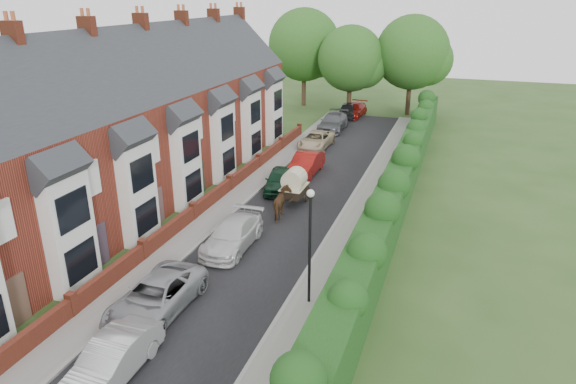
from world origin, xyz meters
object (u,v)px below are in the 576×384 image
object	(u,v)px
horse	(282,204)
horse_cart	(294,184)
car_red	(306,164)
car_green	(279,180)
car_beige	(316,140)
car_grey	(333,122)
car_silver_b	(156,297)
car_white	(232,235)
lamppost	(310,233)
car_black	(347,110)
car_silver_a	(112,360)

from	to	relation	value
horse	horse_cart	size ratio (longest dim) A/B	0.66
car_red	car_green	bearing A→B (deg)	-101.14
car_beige	car_grey	world-z (taller)	car_grey
car_silver_b	horse	bearing A→B (deg)	81.82
car_silver_b	car_red	bearing A→B (deg)	88.53
car_white	car_red	xyz separation A→B (m)	(0.18, 12.17, 0.06)
car_red	horse_cart	distance (m)	5.65
car_grey	horse_cart	world-z (taller)	horse_cart
lamppost	car_black	xyz separation A→B (m)	(-6.20, 34.60, -2.55)
car_beige	lamppost	bearing A→B (deg)	-73.00
car_grey	horse_cart	size ratio (longest dim) A/B	1.72
horse	car_grey	bearing A→B (deg)	-96.52
car_white	car_silver_a	bearing A→B (deg)	-89.91
horse_cart	car_white	bearing A→B (deg)	-99.73
car_beige	car_red	bearing A→B (deg)	-78.40
car_beige	horse	size ratio (longest dim) A/B	2.33
car_white	car_green	distance (m)	8.58
lamppost	horse_cart	bearing A→B (deg)	111.50
car_green	car_white	bearing A→B (deg)	-97.14
lamppost	car_grey	bearing A→B (deg)	102.30
car_silver_a	car_red	size ratio (longest dim) A/B	0.92
car_silver_b	horse_cart	xyz separation A→B (m)	(1.68, 12.87, 0.58)
car_beige	car_silver_b	bearing A→B (deg)	-87.25
car_silver_b	car_green	world-z (taller)	car_silver_b
car_red	car_silver_a	bearing A→B (deg)	-89.53
car_silver_b	car_black	bearing A→B (deg)	91.51
car_silver_a	car_green	xyz separation A→B (m)	(-0.74, 18.63, -0.01)
car_black	car_silver_a	bearing A→B (deg)	-95.44
car_black	car_green	bearing A→B (deg)	-95.94
car_red	horse	distance (m)	7.83
car_white	car_green	size ratio (longest dim) A/B	1.19
car_red	car_grey	size ratio (longest dim) A/B	0.87
car_silver_b	horse	world-z (taller)	horse
car_silver_b	horse_cart	distance (m)	12.99
car_white	car_grey	distance (m)	25.26
car_black	horse_cart	distance (m)	24.43
lamppost	car_black	size ratio (longest dim) A/B	1.17
lamppost	car_black	bearing A→B (deg)	100.17
car_silver_a	car_beige	bearing A→B (deg)	91.77
car_silver_a	car_red	world-z (taller)	car_red
car_silver_b	car_white	xyz separation A→B (m)	(0.54, 6.24, -0.01)
car_white	horse	xyz separation A→B (m)	(1.14, 4.40, 0.16)
car_red	car_beige	bearing A→B (deg)	100.38
car_red	horse	xyz separation A→B (m)	(0.95, -7.77, 0.10)
car_green	horse	bearing A→B (deg)	-78.69
car_white	car_grey	size ratio (longest dim) A/B	0.91
car_silver_a	car_black	size ratio (longest dim) A/B	0.98
car_silver_a	car_silver_b	xyz separation A→B (m)	(-0.72, 3.83, 0.01)
car_white	lamppost	bearing A→B (deg)	-36.04
car_red	horse_cart	world-z (taller)	horse_cart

